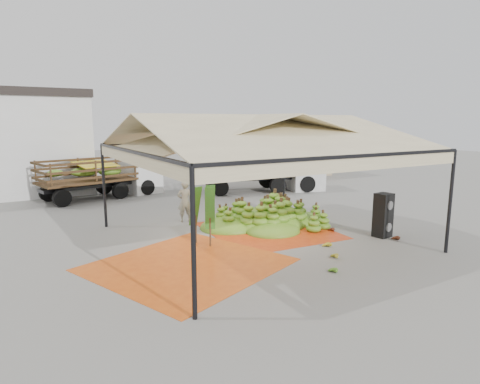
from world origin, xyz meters
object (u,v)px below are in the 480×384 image
speaker_stack (383,215)px  truck_right (267,166)px  banana_heap (267,211)px  truck_left (106,172)px  vendor (185,201)px

speaker_stack → truck_right: (1.73, 9.43, 0.66)m
speaker_stack → truck_right: truck_right is taller
banana_heap → speaker_stack: bearing=-52.7°
banana_heap → truck_left: truck_left is taller
speaker_stack → vendor: (-4.92, 5.17, 0.06)m
speaker_stack → truck_left: truck_left is taller
vendor → truck_right: truck_right is taller
speaker_stack → vendor: vendor is taller
banana_heap → vendor: vendor is taller
vendor → truck_right: bearing=-137.9°
banana_heap → speaker_stack: speaker_stack is taller
banana_heap → truck_right: 7.54m
truck_right → banana_heap: bearing=-108.0°
banana_heap → vendor: 3.16m
banana_heap → vendor: size_ratio=3.16×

